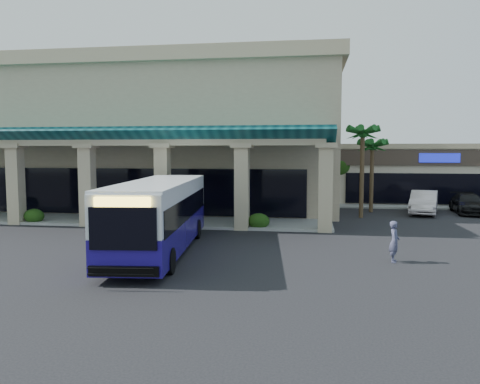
% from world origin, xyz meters
% --- Properties ---
extents(ground, '(110.00, 110.00, 0.00)m').
position_xyz_m(ground, '(0.00, 0.00, 0.00)').
color(ground, black).
extents(main_building, '(30.80, 14.80, 11.35)m').
position_xyz_m(main_building, '(-8.00, 16.00, 5.67)').
color(main_building, tan).
rests_on(main_building, ground).
extents(arcade, '(30.00, 6.20, 5.70)m').
position_xyz_m(arcade, '(-8.00, 6.80, 2.85)').
color(arcade, '#0A3B3F').
rests_on(arcade, ground).
extents(strip_mall, '(22.50, 12.50, 4.90)m').
position_xyz_m(strip_mall, '(18.00, 24.00, 2.45)').
color(strip_mall, beige).
rests_on(strip_mall, ground).
extents(palm_0, '(2.40, 2.40, 6.60)m').
position_xyz_m(palm_0, '(8.50, 11.00, 3.30)').
color(palm_0, '#134A17').
rests_on(palm_0, ground).
extents(palm_1, '(2.40, 2.40, 5.80)m').
position_xyz_m(palm_1, '(9.50, 14.00, 2.90)').
color(palm_1, '#134A17').
rests_on(palm_1, ground).
extents(broadleaf_tree, '(2.60, 2.60, 4.81)m').
position_xyz_m(broadleaf_tree, '(7.50, 19.00, 2.41)').
color(broadleaf_tree, '#18380C').
rests_on(broadleaf_tree, ground).
extents(transit_bus, '(3.61, 11.12, 3.05)m').
position_xyz_m(transit_bus, '(-1.14, -1.00, 1.53)').
color(transit_bus, navy).
rests_on(transit_bus, ground).
extents(pedestrian, '(0.50, 0.66, 1.62)m').
position_xyz_m(pedestrian, '(8.47, -1.39, 0.81)').
color(pedestrian, '#464865').
rests_on(pedestrian, ground).
extents(car_white, '(2.91, 5.12, 1.60)m').
position_xyz_m(car_white, '(12.98, 13.56, 0.80)').
color(car_white, silver).
rests_on(car_white, ground).
extents(car_red, '(2.35, 4.88, 1.37)m').
position_xyz_m(car_red, '(16.08, 14.18, 0.68)').
color(car_red, black).
rests_on(car_red, ground).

